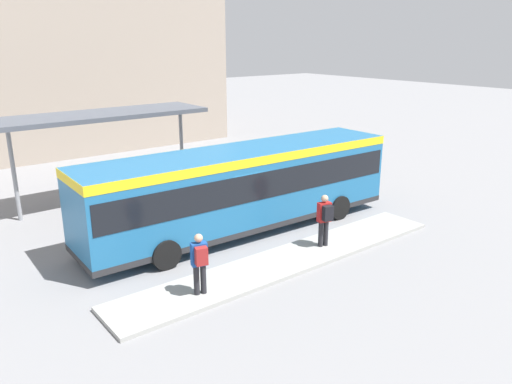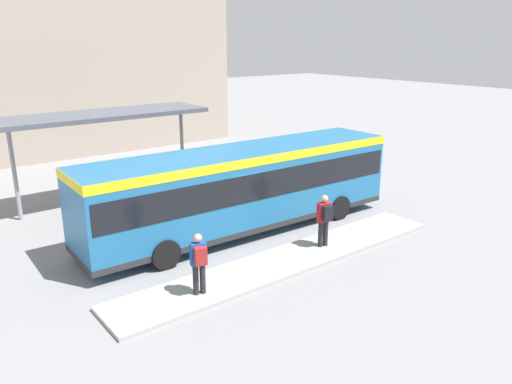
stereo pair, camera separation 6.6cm
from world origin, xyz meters
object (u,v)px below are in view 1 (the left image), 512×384
at_px(bicycle_white, 338,166).
at_px(pedestrian_waiting, 200,261).
at_px(bicycle_green, 350,170).
at_px(pedestrian_companion, 325,217).
at_px(city_bus, 243,184).

bearing_deg(bicycle_white, pedestrian_waiting, 123.83).
distance_m(bicycle_green, bicycle_white, 0.81).
distance_m(pedestrian_waiting, bicycle_white, 14.20).
xyz_separation_m(pedestrian_companion, bicycle_white, (7.59, 6.44, -0.75)).
relative_size(pedestrian_waiting, bicycle_green, 1.09).
xyz_separation_m(city_bus, bicycle_green, (8.66, 2.62, -1.42)).
bearing_deg(pedestrian_companion, city_bus, 33.52).
height_order(pedestrian_waiting, bicycle_green, pedestrian_waiting).
relative_size(city_bus, pedestrian_companion, 6.77).
bearing_deg(bicycle_white, bicycle_green, -174.06).
height_order(city_bus, pedestrian_waiting, city_bus).
distance_m(city_bus, bicycle_green, 9.15).
height_order(bicycle_green, bicycle_white, bicycle_white).
bearing_deg(bicycle_green, pedestrian_waiting, -68.66).
distance_m(pedestrian_companion, bicycle_green, 9.48).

